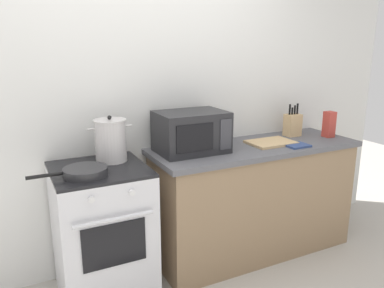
% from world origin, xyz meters
% --- Properties ---
extents(back_wall, '(4.40, 0.10, 2.50)m').
position_xyz_m(back_wall, '(0.30, 0.97, 1.25)').
color(back_wall, silver).
rests_on(back_wall, ground_plane).
extents(lower_cabinet_right, '(1.64, 0.56, 0.88)m').
position_xyz_m(lower_cabinet_right, '(0.90, 0.62, 0.44)').
color(lower_cabinet_right, '#8C7051').
rests_on(lower_cabinet_right, ground_plane).
extents(countertop_right, '(1.70, 0.60, 0.04)m').
position_xyz_m(countertop_right, '(0.90, 0.62, 0.90)').
color(countertop_right, '#59595E').
rests_on(countertop_right, lower_cabinet_right).
extents(stove, '(0.60, 0.64, 0.92)m').
position_xyz_m(stove, '(-0.35, 0.60, 0.46)').
color(stove, silver).
rests_on(stove, ground_plane).
extents(stock_pot, '(0.30, 0.22, 0.31)m').
position_xyz_m(stock_pot, '(-0.23, 0.71, 1.06)').
color(stock_pot, silver).
rests_on(stock_pot, stove).
extents(frying_pan, '(0.47, 0.27, 0.05)m').
position_xyz_m(frying_pan, '(-0.46, 0.49, 0.95)').
color(frying_pan, '#28282B').
rests_on(frying_pan, stove).
extents(microwave, '(0.50, 0.37, 0.30)m').
position_xyz_m(microwave, '(0.36, 0.68, 1.07)').
color(microwave, '#232326').
rests_on(microwave, countertop_right).
extents(cutting_board, '(0.36, 0.26, 0.02)m').
position_xyz_m(cutting_board, '(1.03, 0.60, 0.93)').
color(cutting_board, tan).
rests_on(cutting_board, countertop_right).
extents(knife_block, '(0.13, 0.10, 0.28)m').
position_xyz_m(knife_block, '(1.37, 0.74, 1.02)').
color(knife_block, tan).
rests_on(knife_block, countertop_right).
extents(pasta_box, '(0.08, 0.08, 0.22)m').
position_xyz_m(pasta_box, '(1.62, 0.57, 1.03)').
color(pasta_box, '#B73D33').
rests_on(pasta_box, countertop_right).
extents(oven_mitt, '(0.18, 0.14, 0.02)m').
position_xyz_m(oven_mitt, '(1.16, 0.44, 0.93)').
color(oven_mitt, '#33477A').
rests_on(oven_mitt, countertop_right).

